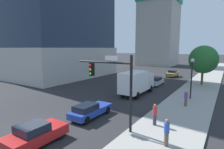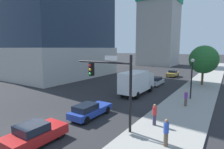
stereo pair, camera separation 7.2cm
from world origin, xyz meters
name	(u,v)px [view 1 (the left image)]	position (x,y,z in m)	size (l,w,h in m)	color
ground_plane	(39,128)	(0.00, 0.00, 0.00)	(400.00, 400.00, 0.00)	#28282B
sidewalk	(197,92)	(8.82, 20.00, 0.07)	(5.29, 120.00, 0.15)	#9E9B93
construction_building	(159,27)	(-10.56, 59.57, 14.21)	(25.04, 13.87, 35.11)	#B2AFA8
traffic_light_pole	(112,79)	(4.93, 3.11, 4.04)	(4.98, 0.48, 5.73)	black
street_lamp	(192,72)	(8.70, 15.32, 3.47)	(0.44, 0.44, 4.96)	black
street_tree	(203,60)	(8.75, 25.82, 4.45)	(4.71, 4.71, 6.67)	brown
car_gold	(172,73)	(1.94, 32.93, 0.73)	(1.81, 4.34, 1.48)	#AD8938
car_red	(35,134)	(1.94, -1.66, 0.71)	(1.95, 4.11, 1.47)	red
car_silver	(155,81)	(1.94, 21.74, 0.70)	(1.85, 4.27, 1.39)	#B7B7BC
car_blue	(90,110)	(1.94, 4.02, 0.70)	(1.73, 4.57, 1.37)	#233D9E
box_truck	(137,82)	(1.94, 14.06, 1.80)	(2.38, 6.82, 3.24)	silver
pedestrian_purple_shirt	(186,98)	(8.81, 11.85, 1.04)	(0.34, 0.34, 1.73)	brown
pedestrian_red_shirt	(155,114)	(7.68, 5.29, 1.05)	(0.34, 0.34, 1.76)	#38334C
pedestrian_blue_shirt	(167,132)	(9.41, 2.57, 1.08)	(0.34, 0.34, 1.81)	brown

